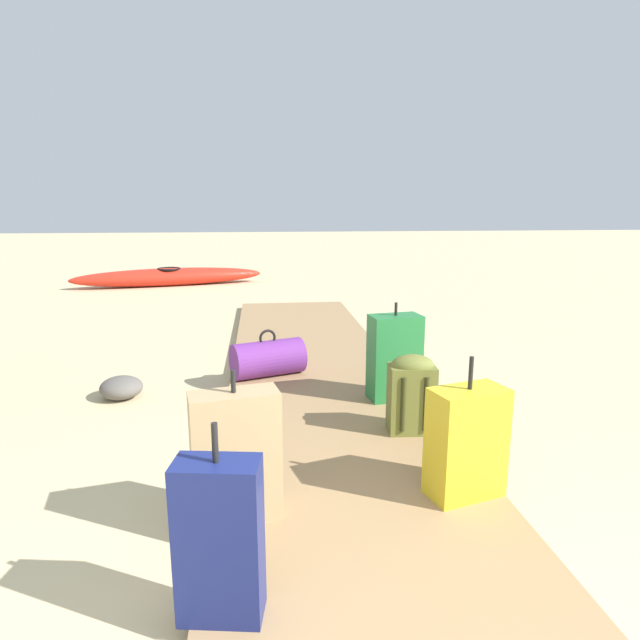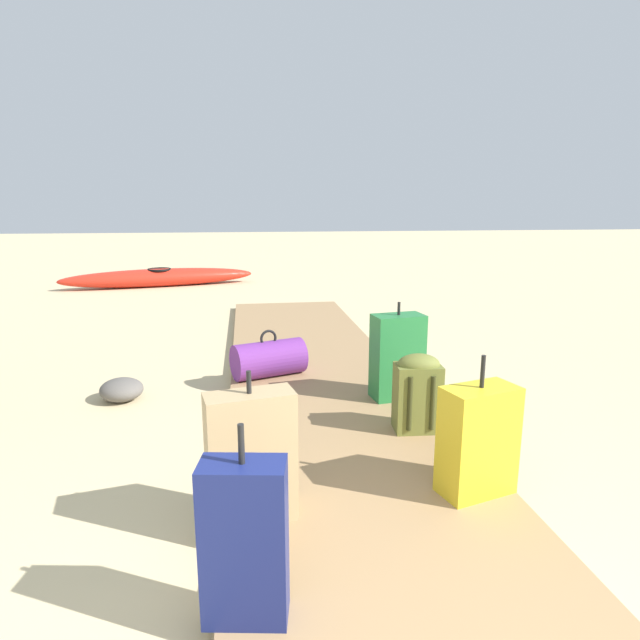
# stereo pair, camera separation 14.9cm
# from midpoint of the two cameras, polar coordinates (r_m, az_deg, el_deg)

# --- Properties ---
(ground_plane) EXTENTS (60.00, 60.00, 0.00)m
(ground_plane) POSITION_cam_midpoint_polar(r_m,az_deg,el_deg) (4.19, 2.04, -10.86)
(ground_plane) COLOR #CCB789
(boardwalk) EXTENTS (1.63, 7.81, 0.08)m
(boardwalk) POSITION_cam_midpoint_polar(r_m,az_deg,el_deg) (4.89, 0.67, -6.85)
(boardwalk) COLOR #9E7A51
(boardwalk) RESTS_ON ground
(duffel_bag_purple) EXTENTS (0.74, 0.54, 0.45)m
(duffel_bag_purple) POSITION_cam_midpoint_polar(r_m,az_deg,el_deg) (4.93, -4.83, -4.18)
(duffel_bag_purple) COLOR #6B2D84
(duffel_bag_purple) RESTS_ON boardwalk
(suitcase_tan) EXTENTS (0.47, 0.27, 0.79)m
(suitcase_tan) POSITION_cam_midpoint_polar(r_m,az_deg,el_deg) (2.73, -7.56, -14.55)
(suitcase_tan) COLOR tan
(suitcase_tan) RESTS_ON boardwalk
(backpack_olive) EXTENTS (0.33, 0.25, 0.56)m
(backpack_olive) POSITION_cam_midpoint_polar(r_m,az_deg,el_deg) (3.76, 11.09, -7.68)
(backpack_olive) COLOR olive
(backpack_olive) RESTS_ON boardwalk
(suitcase_yellow) EXTENTS (0.45, 0.32, 0.80)m
(suitcase_yellow) POSITION_cam_midpoint_polar(r_m,az_deg,el_deg) (3.05, 17.07, -12.66)
(suitcase_yellow) COLOR gold
(suitcase_yellow) RESTS_ON boardwalk
(suitcase_navy) EXTENTS (0.35, 0.22, 0.80)m
(suitcase_navy) POSITION_cam_midpoint_polar(r_m,az_deg,el_deg) (2.18, -8.83, -22.68)
(suitcase_navy) COLOR navy
(suitcase_navy) RESTS_ON boardwalk
(suitcase_green) EXTENTS (0.44, 0.29, 0.81)m
(suitcase_green) POSITION_cam_midpoint_polar(r_m,az_deg,el_deg) (4.35, 9.11, -4.04)
(suitcase_green) COLOR #237538
(suitcase_green) RESTS_ON boardwalk
(kayak) EXTENTS (3.93, 1.41, 0.37)m
(kayak) POSITION_cam_midpoint_polar(r_m,az_deg,el_deg) (11.42, -15.77, 4.56)
(kayak) COLOR red
(kayak) RESTS_ON ground
(rock_left_far) EXTENTS (0.48, 0.47, 0.19)m
(rock_left_far) POSITION_cam_midpoint_polar(r_m,az_deg,el_deg) (4.89, -20.05, -6.95)
(rock_left_far) COLOR #5B5651
(rock_left_far) RESTS_ON ground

